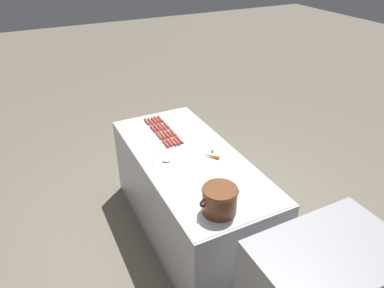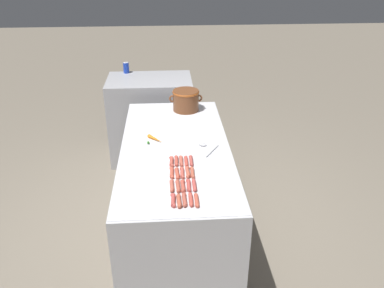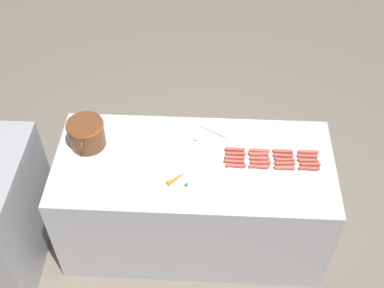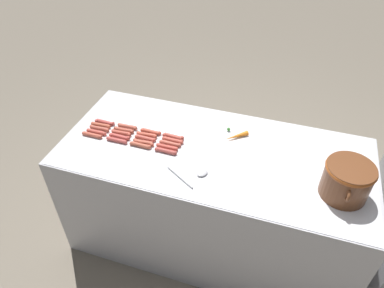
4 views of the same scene
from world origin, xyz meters
TOP-DOWN VIEW (x-y plane):
  - ground_plane at (0.00, 0.00)m, footprint 20.00×20.00m
  - griddle_counter at (0.00, 0.00)m, footprint 0.88×1.94m
  - back_cabinet at (-0.25, 1.45)m, footprint 0.95×0.62m
  - hot_dog_0 at (-0.04, -0.78)m, footprint 0.03×0.15m
  - hot_dog_1 at (-0.04, -0.61)m, footprint 0.03×0.15m
  - hot_dog_2 at (-0.04, -0.44)m, footprint 0.03×0.15m
  - hot_dog_3 at (-0.04, -0.29)m, footprint 0.03×0.15m
  - hot_dog_4 at (0.00, -0.79)m, footprint 0.03×0.15m
  - hot_dog_5 at (-0.00, -0.62)m, footprint 0.03×0.15m
  - hot_dog_6 at (0.00, -0.46)m, footprint 0.04×0.15m
  - hot_dog_7 at (0.00, -0.28)m, footprint 0.03×0.15m
  - hot_dog_8 at (0.03, -0.78)m, footprint 0.03×0.15m
  - hot_dog_9 at (0.03, -0.62)m, footprint 0.03×0.15m
  - hot_dog_10 at (0.04, -0.45)m, footprint 0.03×0.15m
  - hot_dog_11 at (0.04, -0.28)m, footprint 0.03×0.15m
  - hot_dog_12 at (0.08, -0.78)m, footprint 0.03×0.15m
  - hot_dog_13 at (0.07, -0.62)m, footprint 0.03×0.15m
  - hot_dog_14 at (0.08, -0.45)m, footprint 0.03×0.15m
  - hot_dog_15 at (0.07, -0.29)m, footprint 0.03×0.15m
  - hot_dog_16 at (0.11, -0.79)m, footprint 0.03×0.15m
  - hot_dog_17 at (0.11, -0.62)m, footprint 0.03×0.15m
  - hot_dog_18 at (0.11, -0.45)m, footprint 0.03×0.15m
  - hot_dog_19 at (0.11, -0.28)m, footprint 0.03×0.15m
  - bean_pot at (0.13, 0.75)m, footprint 0.32×0.26m
  - serving_spoon at (0.24, -0.05)m, footprint 0.17×0.25m
  - carrot at (-0.17, 0.10)m, footprint 0.14×0.15m
  - soda_can at (-0.52, 1.70)m, footprint 0.07×0.07m

SIDE VIEW (x-z plane):
  - ground_plane at x=0.00m, z-range 0.00..0.00m
  - griddle_counter at x=0.00m, z-range 0.00..0.88m
  - back_cabinet at x=-0.25m, z-range 0.00..0.99m
  - serving_spoon at x=0.24m, z-range 0.88..0.90m
  - hot_dog_0 at x=-0.04m, z-range 0.88..0.91m
  - hot_dog_1 at x=-0.04m, z-range 0.88..0.91m
  - hot_dog_2 at x=-0.04m, z-range 0.88..0.91m
  - hot_dog_3 at x=-0.04m, z-range 0.88..0.91m
  - hot_dog_4 at x=0.00m, z-range 0.88..0.91m
  - hot_dog_5 at x=0.00m, z-range 0.88..0.91m
  - hot_dog_6 at x=0.00m, z-range 0.88..0.91m
  - hot_dog_7 at x=0.00m, z-range 0.88..0.91m
  - hot_dog_8 at x=0.03m, z-range 0.88..0.91m
  - hot_dog_9 at x=0.03m, z-range 0.88..0.91m
  - hot_dog_10 at x=0.04m, z-range 0.88..0.91m
  - hot_dog_11 at x=0.04m, z-range 0.88..0.91m
  - hot_dog_12 at x=0.08m, z-range 0.88..0.91m
  - hot_dog_13 at x=0.07m, z-range 0.88..0.91m
  - hot_dog_14 at x=0.08m, z-range 0.88..0.91m
  - hot_dog_15 at x=0.07m, z-range 0.88..0.91m
  - hot_dog_16 at x=0.11m, z-range 0.88..0.91m
  - hot_dog_17 at x=0.11m, z-range 0.88..0.91m
  - hot_dog_18 at x=0.11m, z-range 0.88..0.91m
  - hot_dog_19 at x=0.11m, z-range 0.88..0.91m
  - carrot at x=-0.17m, z-range 0.88..0.91m
  - bean_pot at x=0.13m, z-range 0.89..1.10m
  - soda_can at x=-0.52m, z-range 0.98..1.11m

